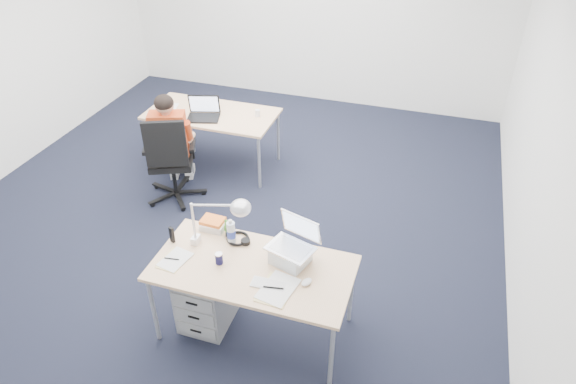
{
  "coord_description": "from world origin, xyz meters",
  "views": [
    {
      "loc": [
        2.09,
        -4.09,
        3.53
      ],
      "look_at": [
        0.9,
        -0.4,
        0.85
      ],
      "focal_mm": 32.0,
      "sensor_mm": 36.0,
      "label": 1
    }
  ],
  "objects_px": {
    "wireless_keyboard": "(269,284)",
    "water_bottle": "(231,231)",
    "drawer_pedestal_near": "(208,296)",
    "can_koozie": "(219,258)",
    "drawer_pedestal_far": "(171,140)",
    "office_chair": "(173,175)",
    "desk_far": "(212,116)",
    "bear_figurine": "(228,227)",
    "desk_near": "(253,271)",
    "book_stack": "(213,224)",
    "sunglasses": "(285,256)",
    "desk_lamp": "(211,221)",
    "computer_mouse": "(307,282)",
    "headphones": "(238,238)",
    "seated_person": "(173,142)",
    "dark_laptop": "(202,108)",
    "cordless_phone": "(172,235)",
    "far_cup": "(258,113)",
    "silver_laptop": "(290,244)"
  },
  "relations": [
    {
      "from": "office_chair",
      "to": "desk_lamp",
      "type": "relative_size",
      "value": 2.0
    },
    {
      "from": "drawer_pedestal_near",
      "to": "computer_mouse",
      "type": "xyz_separation_m",
      "value": [
        0.89,
        -0.04,
        0.47
      ]
    },
    {
      "from": "wireless_keyboard",
      "to": "far_cup",
      "type": "distance_m",
      "value": 2.88
    },
    {
      "from": "desk_far",
      "to": "drawer_pedestal_near",
      "type": "height_order",
      "value": "desk_far"
    },
    {
      "from": "desk_far",
      "to": "bear_figurine",
      "type": "bearing_deg",
      "value": -61.5
    },
    {
      "from": "drawer_pedestal_near",
      "to": "bear_figurine",
      "type": "relative_size",
      "value": 3.55
    },
    {
      "from": "sunglasses",
      "to": "headphones",
      "type": "bearing_deg",
      "value": -172.78
    },
    {
      "from": "desk_far",
      "to": "sunglasses",
      "type": "xyz_separation_m",
      "value": [
        1.69,
        -2.24,
        0.06
      ]
    },
    {
      "from": "sunglasses",
      "to": "office_chair",
      "type": "bearing_deg",
      "value": 160.86
    },
    {
      "from": "computer_mouse",
      "to": "water_bottle",
      "type": "height_order",
      "value": "water_bottle"
    },
    {
      "from": "can_koozie",
      "to": "office_chair",
      "type": "bearing_deg",
      "value": 129.84
    },
    {
      "from": "office_chair",
      "to": "dark_laptop",
      "type": "height_order",
      "value": "office_chair"
    },
    {
      "from": "far_cup",
      "to": "silver_laptop",
      "type": "bearing_deg",
      "value": -63.57
    },
    {
      "from": "office_chair",
      "to": "dark_laptop",
      "type": "relative_size",
      "value": 2.91
    },
    {
      "from": "headphones",
      "to": "water_bottle",
      "type": "xyz_separation_m",
      "value": [
        -0.04,
        -0.04,
        0.1
      ]
    },
    {
      "from": "water_bottle",
      "to": "book_stack",
      "type": "height_order",
      "value": "water_bottle"
    },
    {
      "from": "cordless_phone",
      "to": "can_koozie",
      "type": "bearing_deg",
      "value": 9.99
    },
    {
      "from": "silver_laptop",
      "to": "sunglasses",
      "type": "bearing_deg",
      "value": 163.87
    },
    {
      "from": "desk_near",
      "to": "wireless_keyboard",
      "type": "xyz_separation_m",
      "value": [
        0.19,
        -0.15,
        0.05
      ]
    },
    {
      "from": "wireless_keyboard",
      "to": "cordless_phone",
      "type": "distance_m",
      "value": 0.97
    },
    {
      "from": "drawer_pedestal_far",
      "to": "bear_figurine",
      "type": "xyz_separation_m",
      "value": [
        1.75,
        -2.06,
        0.53
      ]
    },
    {
      "from": "desk_near",
      "to": "book_stack",
      "type": "relative_size",
      "value": 7.59
    },
    {
      "from": "desk_far",
      "to": "computer_mouse",
      "type": "bearing_deg",
      "value": -51.84
    },
    {
      "from": "drawer_pedestal_far",
      "to": "drawer_pedestal_near",
      "type": "bearing_deg",
      "value": -55.27
    },
    {
      "from": "office_chair",
      "to": "computer_mouse",
      "type": "bearing_deg",
      "value": -61.14
    },
    {
      "from": "desk_near",
      "to": "sunglasses",
      "type": "bearing_deg",
      "value": 42.02
    },
    {
      "from": "can_koozie",
      "to": "desk_lamp",
      "type": "xyz_separation_m",
      "value": [
        -0.12,
        0.17,
        0.23
      ]
    },
    {
      "from": "desk_far",
      "to": "headphones",
      "type": "bearing_deg",
      "value": -59.93
    },
    {
      "from": "water_bottle",
      "to": "desk_far",
      "type": "bearing_deg",
      "value": 118.85
    },
    {
      "from": "drawer_pedestal_near",
      "to": "sunglasses",
      "type": "distance_m",
      "value": 0.82
    },
    {
      "from": "desk_far",
      "to": "drawer_pedestal_far",
      "type": "bearing_deg",
      "value": -175.05
    },
    {
      "from": "computer_mouse",
      "to": "book_stack",
      "type": "xyz_separation_m",
      "value": [
        -0.96,
        0.4,
        0.03
      ]
    },
    {
      "from": "sunglasses",
      "to": "desk_lamp",
      "type": "bearing_deg",
      "value": -156.32
    },
    {
      "from": "bear_figurine",
      "to": "book_stack",
      "type": "bearing_deg",
      "value": 159.27
    },
    {
      "from": "computer_mouse",
      "to": "desk_lamp",
      "type": "relative_size",
      "value": 0.18
    },
    {
      "from": "desk_lamp",
      "to": "book_stack",
      "type": "bearing_deg",
      "value": 100.49
    },
    {
      "from": "desk_far",
      "to": "can_koozie",
      "type": "xyz_separation_m",
      "value": [
        1.22,
        -2.47,
        0.1
      ]
    },
    {
      "from": "computer_mouse",
      "to": "book_stack",
      "type": "height_order",
      "value": "book_stack"
    },
    {
      "from": "wireless_keyboard",
      "to": "desk_lamp",
      "type": "bearing_deg",
      "value": 152.5
    },
    {
      "from": "seated_person",
      "to": "drawer_pedestal_near",
      "type": "distance_m",
      "value": 2.18
    },
    {
      "from": "drawer_pedestal_far",
      "to": "silver_laptop",
      "type": "height_order",
      "value": "silver_laptop"
    },
    {
      "from": "computer_mouse",
      "to": "sunglasses",
      "type": "relative_size",
      "value": 1.01
    },
    {
      "from": "office_chair",
      "to": "water_bottle",
      "type": "height_order",
      "value": "office_chair"
    },
    {
      "from": "bear_figurine",
      "to": "drawer_pedestal_near",
      "type": "bearing_deg",
      "value": -113.46
    },
    {
      "from": "wireless_keyboard",
      "to": "desk_lamp",
      "type": "height_order",
      "value": "desk_lamp"
    },
    {
      "from": "wireless_keyboard",
      "to": "water_bottle",
      "type": "xyz_separation_m",
      "value": [
        -0.47,
        0.38,
        0.11
      ]
    },
    {
      "from": "can_koozie",
      "to": "dark_laptop",
      "type": "distance_m",
      "value": 2.61
    },
    {
      "from": "drawer_pedestal_near",
      "to": "can_koozie",
      "type": "relative_size",
      "value": 5.51
    },
    {
      "from": "desk_far",
      "to": "water_bottle",
      "type": "xyz_separation_m",
      "value": [
        1.21,
        -2.2,
        0.16
      ]
    },
    {
      "from": "drawer_pedestal_near",
      "to": "headphones",
      "type": "relative_size",
      "value": 2.2
    }
  ]
}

